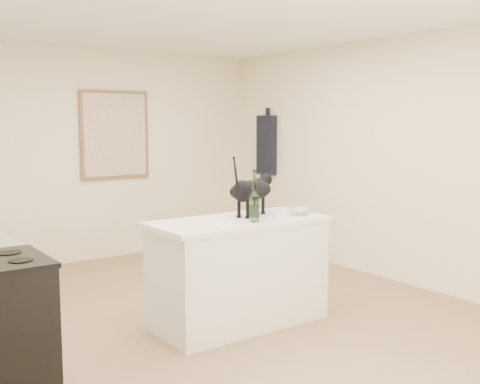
% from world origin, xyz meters
% --- Properties ---
extents(floor, '(5.50, 5.50, 0.00)m').
position_xyz_m(floor, '(0.00, 0.00, 0.00)').
color(floor, '#91704D').
rests_on(floor, ground).
extents(ceiling, '(5.50, 5.50, 0.00)m').
position_xyz_m(ceiling, '(0.00, 0.00, 2.60)').
color(ceiling, white).
rests_on(ceiling, ground).
extents(wall_back, '(4.50, 0.00, 4.50)m').
position_xyz_m(wall_back, '(0.00, 2.75, 1.30)').
color(wall_back, '#F9E5C0').
rests_on(wall_back, ground).
extents(wall_right, '(0.00, 5.50, 5.50)m').
position_xyz_m(wall_right, '(2.25, 0.00, 1.30)').
color(wall_right, '#F9E5C0').
rests_on(wall_right, ground).
extents(island_base, '(1.44, 0.67, 0.86)m').
position_xyz_m(island_base, '(0.10, -0.20, 0.43)').
color(island_base, white).
rests_on(island_base, floor).
extents(island_top, '(1.50, 0.70, 0.04)m').
position_xyz_m(island_top, '(0.10, -0.20, 0.88)').
color(island_top, white).
rests_on(island_top, island_base).
extents(artwork_frame, '(0.90, 0.03, 1.10)m').
position_xyz_m(artwork_frame, '(0.30, 2.72, 1.55)').
color(artwork_frame, brown).
rests_on(artwork_frame, wall_back).
extents(artwork_canvas, '(0.82, 0.00, 1.02)m').
position_xyz_m(artwork_canvas, '(0.30, 2.70, 1.55)').
color(artwork_canvas, beige).
rests_on(artwork_canvas, wall_back).
extents(hanging_garment, '(0.08, 0.34, 0.80)m').
position_xyz_m(hanging_garment, '(2.19, 2.05, 1.40)').
color(hanging_garment, black).
rests_on(hanging_garment, wall_right).
extents(black_cat, '(0.58, 0.38, 0.39)m').
position_xyz_m(black_cat, '(0.28, -0.12, 1.10)').
color(black_cat, black).
rests_on(black_cat, island_top).
extents(wine_bottle, '(0.10, 0.10, 0.37)m').
position_xyz_m(wine_bottle, '(0.13, -0.38, 1.09)').
color(wine_bottle, '#255923').
rests_on(wine_bottle, island_top).
extents(glass_bowl, '(0.24, 0.24, 0.06)m').
position_xyz_m(glass_bowl, '(0.66, -0.34, 0.93)').
color(glass_bowl, white).
rests_on(glass_bowl, island_top).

